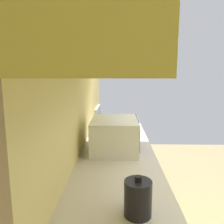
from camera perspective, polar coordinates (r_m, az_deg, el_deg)
wall_back at (r=1.69m, az=-11.06°, el=4.80°), size 4.05×0.12×2.84m
upper_cabinets at (r=1.31m, az=-4.58°, el=22.39°), size 2.16×0.35×0.58m
oven_range at (r=3.34m, az=1.33°, el=-9.24°), size 0.62×0.63×1.09m
microwave at (r=1.91m, az=0.69°, el=-5.80°), size 0.49×0.39×0.27m
bowl at (r=2.67m, az=3.36°, el=-3.70°), size 0.18×0.18×0.05m
kettle at (r=1.10m, az=6.67°, el=-21.10°), size 0.18×0.13×0.19m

